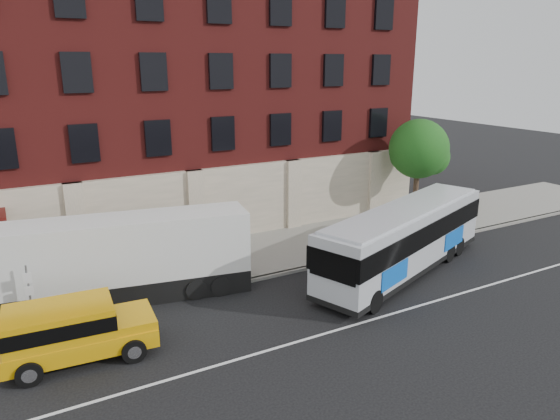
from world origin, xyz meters
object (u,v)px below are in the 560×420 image
city_bus (405,237)px  yellow_suv (71,329)px  sign_pole (29,292)px  street_tree (419,151)px  shipping_container (120,260)px

city_bus → yellow_suv: (-14.73, -0.38, -0.63)m
sign_pole → yellow_suv: bearing=-71.1°
street_tree → yellow_suv: (-21.02, -6.31, -3.27)m
street_tree → sign_pole: bearing=-171.4°
street_tree → city_bus: 9.04m
sign_pole → shipping_container: 3.61m
sign_pole → street_tree: 22.49m
yellow_suv → shipping_container: (2.47, 3.87, 0.61)m
shipping_container → yellow_suv: bearing=-122.5°
street_tree → shipping_container: size_ratio=0.57×
street_tree → yellow_suv: street_tree is taller
yellow_suv → shipping_container: size_ratio=0.49×
sign_pole → shipping_container: (3.49, 0.90, 0.30)m
sign_pole → yellow_suv: size_ratio=0.48×
sign_pole → city_bus: (15.75, -2.60, 0.32)m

